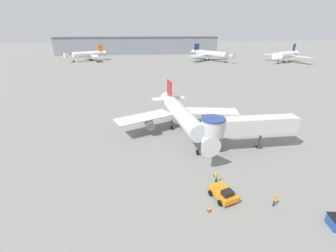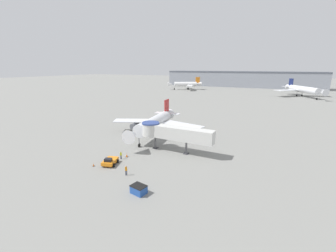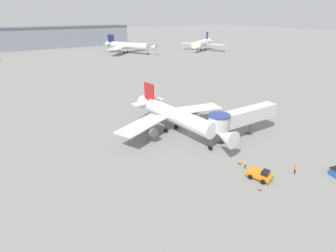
{
  "view_description": "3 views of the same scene",
  "coord_description": "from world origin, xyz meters",
  "px_view_note": "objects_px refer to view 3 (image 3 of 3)",
  "views": [
    {
      "loc": [
        -10.01,
        -40.34,
        19.61
      ],
      "look_at": [
        -4.69,
        -4.07,
        3.95
      ],
      "focal_mm": 24.0,
      "sensor_mm": 36.0,
      "label": 1
    },
    {
      "loc": [
        28.28,
        -50.6,
        18.68
      ],
      "look_at": [
        3.65,
        -0.05,
        3.77
      ],
      "focal_mm": 24.0,
      "sensor_mm": 36.0,
      "label": 2
    },
    {
      "loc": [
        -30.21,
        -39.41,
        23.38
      ],
      "look_at": [
        -6.9,
        -3.98,
        5.04
      ],
      "focal_mm": 28.0,
      "sensor_mm": 36.0,
      "label": 3
    }
  ],
  "objects_px": {
    "main_airplane": "(176,116)",
    "traffic_cone_near_nose": "(240,162)",
    "jet_bridge": "(239,118)",
    "traffic_cone_apron_front": "(260,188)",
    "background_jet_blue_tail": "(202,43)",
    "background_jet_navy_tail": "(129,46)",
    "pushback_tug_orange": "(260,174)",
    "ground_crew_marshaller": "(296,168)",
    "ground_crew_wing_walker": "(245,163)"
  },
  "relations": [
    {
      "from": "traffic_cone_near_nose",
      "to": "ground_crew_marshaller",
      "type": "xyz_separation_m",
      "value": [
        4.9,
        -6.87,
        0.65
      ]
    },
    {
      "from": "pushback_tug_orange",
      "to": "ground_crew_marshaller",
      "type": "bearing_deg",
      "value": -38.5
    },
    {
      "from": "background_jet_blue_tail",
      "to": "jet_bridge",
      "type": "bearing_deg",
      "value": -67.15
    },
    {
      "from": "traffic_cone_apron_front",
      "to": "ground_crew_wing_walker",
      "type": "xyz_separation_m",
      "value": [
        2.64,
        5.18,
        0.64
      ]
    },
    {
      "from": "ground_crew_marshaller",
      "to": "ground_crew_wing_walker",
      "type": "height_order",
      "value": "ground_crew_marshaller"
    },
    {
      "from": "traffic_cone_near_nose",
      "to": "background_jet_blue_tail",
      "type": "relative_size",
      "value": 0.03
    },
    {
      "from": "traffic_cone_near_nose",
      "to": "background_jet_navy_tail",
      "type": "relative_size",
      "value": 0.02
    },
    {
      "from": "background_jet_navy_tail",
      "to": "ground_crew_wing_walker",
      "type": "bearing_deg",
      "value": -136.8
    },
    {
      "from": "pushback_tug_orange",
      "to": "ground_crew_wing_walker",
      "type": "bearing_deg",
      "value": 69.49
    },
    {
      "from": "main_airplane",
      "to": "pushback_tug_orange",
      "type": "xyz_separation_m",
      "value": [
        1.36,
        -20.65,
        -3.07
      ]
    },
    {
      "from": "traffic_cone_apron_front",
      "to": "background_jet_blue_tail",
      "type": "bearing_deg",
      "value": 52.96
    },
    {
      "from": "background_jet_navy_tail",
      "to": "ground_crew_marshaller",
      "type": "bearing_deg",
      "value": -134.08
    },
    {
      "from": "jet_bridge",
      "to": "traffic_cone_apron_front",
      "type": "distance_m",
      "value": 17.63
    },
    {
      "from": "jet_bridge",
      "to": "background_jet_blue_tail",
      "type": "height_order",
      "value": "background_jet_blue_tail"
    },
    {
      "from": "traffic_cone_near_nose",
      "to": "main_airplane",
      "type": "bearing_deg",
      "value": 97.13
    },
    {
      "from": "ground_crew_wing_walker",
      "to": "pushback_tug_orange",
      "type": "bearing_deg",
      "value": -114.42
    },
    {
      "from": "main_airplane",
      "to": "pushback_tug_orange",
      "type": "height_order",
      "value": "main_airplane"
    },
    {
      "from": "main_airplane",
      "to": "ground_crew_wing_walker",
      "type": "bearing_deg",
      "value": -90.85
    },
    {
      "from": "pushback_tug_orange",
      "to": "traffic_cone_near_nose",
      "type": "bearing_deg",
      "value": 65.59
    },
    {
      "from": "ground_crew_wing_walker",
      "to": "background_jet_navy_tail",
      "type": "relative_size",
      "value": 0.05
    },
    {
      "from": "main_airplane",
      "to": "traffic_cone_near_nose",
      "type": "distance_m",
      "value": 16.48
    },
    {
      "from": "traffic_cone_apron_front",
      "to": "ground_crew_marshaller",
      "type": "bearing_deg",
      "value": -1.97
    },
    {
      "from": "pushback_tug_orange",
      "to": "traffic_cone_near_nose",
      "type": "relative_size",
      "value": 4.85
    },
    {
      "from": "ground_crew_marshaller",
      "to": "pushback_tug_orange",
      "type": "bearing_deg",
      "value": -66.28
    },
    {
      "from": "pushback_tug_orange",
      "to": "traffic_cone_apron_front",
      "type": "height_order",
      "value": "pushback_tug_orange"
    },
    {
      "from": "ground_crew_wing_walker",
      "to": "background_jet_blue_tail",
      "type": "xyz_separation_m",
      "value": [
        88.44,
        115.53,
        4.08
      ]
    },
    {
      "from": "traffic_cone_near_nose",
      "to": "traffic_cone_apron_front",
      "type": "xyz_separation_m",
      "value": [
        -3.06,
        -6.6,
        -0.1
      ]
    },
    {
      "from": "jet_bridge",
      "to": "ground_crew_marshaller",
      "type": "bearing_deg",
      "value": -97.27
    },
    {
      "from": "ground_crew_wing_walker",
      "to": "traffic_cone_apron_front",
      "type": "bearing_deg",
      "value": -137.52
    },
    {
      "from": "traffic_cone_near_nose",
      "to": "background_jet_navy_tail",
      "type": "xyz_separation_m",
      "value": [
        41.56,
        129.95,
        4.34
      ]
    },
    {
      "from": "jet_bridge",
      "to": "traffic_cone_near_nose",
      "type": "bearing_deg",
      "value": -132.62
    },
    {
      "from": "jet_bridge",
      "to": "traffic_cone_apron_front",
      "type": "height_order",
      "value": "jet_bridge"
    },
    {
      "from": "jet_bridge",
      "to": "ground_crew_wing_walker",
      "type": "distance_m",
      "value": 11.95
    },
    {
      "from": "traffic_cone_apron_front",
      "to": "background_jet_navy_tail",
      "type": "bearing_deg",
      "value": 71.9
    },
    {
      "from": "pushback_tug_orange",
      "to": "ground_crew_marshaller",
      "type": "relative_size",
      "value": 2.23
    },
    {
      "from": "ground_crew_marshaller",
      "to": "background_jet_navy_tail",
      "type": "bearing_deg",
      "value": -149.34
    },
    {
      "from": "ground_crew_marshaller",
      "to": "traffic_cone_near_nose",
      "type": "bearing_deg",
      "value": -98.86
    },
    {
      "from": "pushback_tug_orange",
      "to": "traffic_cone_apron_front",
      "type": "relative_size",
      "value": 6.31
    },
    {
      "from": "jet_bridge",
      "to": "ground_crew_marshaller",
      "type": "xyz_separation_m",
      "value": [
        -2.06,
        -14.17,
        -3.42
      ]
    },
    {
      "from": "traffic_cone_near_nose",
      "to": "background_jet_blue_tail",
      "type": "bearing_deg",
      "value": 52.35
    },
    {
      "from": "main_airplane",
      "to": "background_jet_blue_tail",
      "type": "bearing_deg",
      "value": 41.42
    },
    {
      "from": "background_jet_navy_tail",
      "to": "pushback_tug_orange",
      "type": "bearing_deg",
      "value": -136.49
    },
    {
      "from": "pushback_tug_orange",
      "to": "background_jet_navy_tail",
      "type": "xyz_separation_m",
      "value": [
        42.2,
        134.59,
        4.02
      ]
    },
    {
      "from": "background_jet_navy_tail",
      "to": "background_jet_blue_tail",
      "type": "bearing_deg",
      "value": -47.91
    },
    {
      "from": "main_airplane",
      "to": "background_jet_blue_tail",
      "type": "distance_m",
      "value": 133.15
    },
    {
      "from": "traffic_cone_apron_front",
      "to": "background_jet_navy_tail",
      "type": "xyz_separation_m",
      "value": [
        44.62,
        136.54,
        4.44
      ]
    },
    {
      "from": "ground_crew_marshaller",
      "to": "background_jet_navy_tail",
      "type": "height_order",
      "value": "background_jet_navy_tail"
    },
    {
      "from": "traffic_cone_apron_front",
      "to": "pushback_tug_orange",
      "type": "bearing_deg",
      "value": 38.94
    },
    {
      "from": "traffic_cone_near_nose",
      "to": "ground_crew_wing_walker",
      "type": "distance_m",
      "value": 1.58
    },
    {
      "from": "ground_crew_marshaller",
      "to": "traffic_cone_apron_front",
      "type": "bearing_deg",
      "value": -46.31
    }
  ]
}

